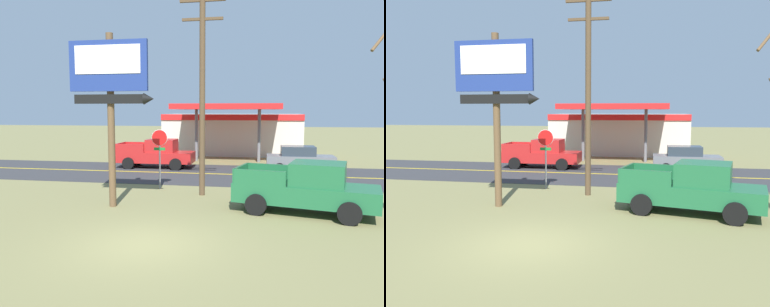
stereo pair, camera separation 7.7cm
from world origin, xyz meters
The scene contains 10 objects.
ground_plane centered at (0.00, 0.00, 0.00)m, with size 180.00×180.00×0.00m, color olive.
road_asphalt centered at (0.00, 13.00, 0.01)m, with size 140.00×8.00×0.02m, color #333335.
road_centre_line centered at (0.00, 13.00, 0.02)m, with size 126.00×0.20×0.01m, color gold.
motel_sign centered at (-2.51, 4.06, 4.82)m, with size 3.40×0.54×6.87m.
stop_sign centered at (-1.62, 7.98, 2.03)m, with size 0.80×0.08×2.95m.
utility_pole centered at (0.66, 6.95, 4.91)m, with size 2.03×0.26×9.18m.
gas_station centered at (0.71, 24.92, 1.94)m, with size 12.00×11.50×4.40m.
pickup_green_parked_on_lawn centered at (5.03, 4.42, 0.96)m, with size 5.51×3.12×1.96m.
pickup_red_on_road centered at (-3.72, 15.00, 0.96)m, with size 5.20×2.24×1.96m.
car_grey_mid_lane centered at (5.72, 15.00, 0.83)m, with size 4.20×2.00×1.64m.
Camera 2 is at (3.41, -10.46, 3.83)m, focal length 36.40 mm.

